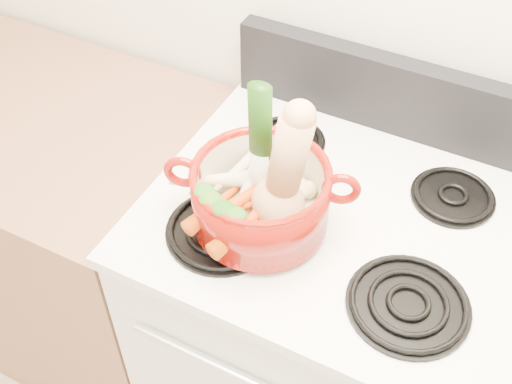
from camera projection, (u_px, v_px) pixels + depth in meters
The scene contains 25 objects.
stove_body at pixel (324, 339), 1.66m from camera, with size 0.76×0.65×0.92m, color silver.
cooktop at pixel (341, 217), 1.32m from camera, with size 0.78×0.67×0.03m, color silver.
control_backsplash at pixel (396, 96), 1.43m from camera, with size 0.76×0.05×0.18m, color black.
counter_left at pixel (8, 204), 2.00m from camera, with size 1.36×0.65×0.90m, color brown.
burner_front_left at pixel (222, 229), 1.26m from camera, with size 0.22×0.22×0.02m, color black.
burner_front_right at pixel (408, 303), 1.14m from camera, with size 0.22×0.22×0.02m, color black.
burner_back_left at pixel (287, 140), 1.45m from camera, with size 0.17×0.17×0.02m, color black.
burner_back_right at pixel (453, 195), 1.32m from camera, with size 0.17×0.17×0.02m, color black.
dutch_oven at pixel (261, 197), 1.22m from camera, with size 0.26×0.26×0.13m, color maroon.
pot_handle_left at pixel (183, 172), 1.20m from camera, with size 0.07×0.07×0.02m, color maroon.
pot_handle_right at pixel (341, 189), 1.17m from camera, with size 0.07×0.07×0.02m, color maroon.
squash at pixel (279, 169), 1.14m from camera, with size 0.11×0.11×0.27m, color tan, non-canonical shape.
leek at pixel (261, 145), 1.16m from camera, with size 0.04×0.04×0.29m, color beige.
ginger at pixel (294, 187), 1.26m from camera, with size 0.07×0.05×0.04m, color #CFB57F.
parsnip_0 at pixel (245, 179), 1.27m from camera, with size 0.04×0.04×0.24m, color beige.
parsnip_1 at pixel (232, 177), 1.27m from camera, with size 0.04×0.04×0.18m, color beige.
parsnip_2 at pixel (256, 182), 1.25m from camera, with size 0.04×0.04×0.18m, color beige.
parsnip_3 at pixel (216, 179), 1.25m from camera, with size 0.04×0.04×0.19m, color beige.
parsnip_4 at pixel (248, 161), 1.27m from camera, with size 0.05×0.05×0.23m, color #F0E4C3.
parsnip_5 at pixel (249, 183), 1.23m from camera, with size 0.04×0.04×0.21m, color beige.
carrot_0 at pixel (248, 226), 1.19m from camera, with size 0.04×0.04×0.18m, color #C53F09.
carrot_1 at pixel (217, 205), 1.22m from camera, with size 0.03×0.03×0.16m, color #CA3F0A.
carrot_2 at pixel (255, 216), 1.19m from camera, with size 0.03×0.03×0.17m, color #DB450A.
carrot_3 at pixel (235, 210), 1.20m from camera, with size 0.03×0.03×0.13m, color #C23709.
carrot_4 at pixel (245, 199), 1.20m from camera, with size 0.04×0.04×0.18m, color #CE5B0A.
Camera 1 is at (0.25, 0.54, 1.91)m, focal length 45.00 mm.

